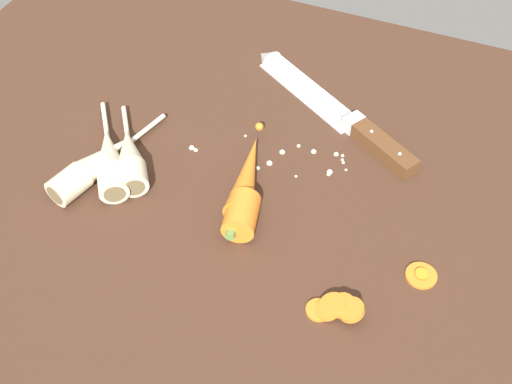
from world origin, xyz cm
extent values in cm
cube|color=#42281C|center=(0.00, 0.00, -2.00)|extent=(120.00, 90.00, 4.00)
cube|color=silver|center=(-0.84, 21.43, 0.25)|extent=(19.42, 14.05, 0.50)
cone|color=silver|center=(-10.45, 27.19, 0.25)|extent=(4.61, 4.94, 3.96)
cube|color=silver|center=(7.74, 16.29, 1.10)|extent=(3.23, 3.55, 2.20)
cube|color=brown|center=(13.31, 12.95, 1.10)|extent=(10.87, 8.06, 2.20)
sphere|color=silver|center=(10.91, 14.39, 2.20)|extent=(0.50, 0.50, 0.50)
sphere|color=silver|center=(15.71, 11.51, 2.20)|extent=(0.50, 0.50, 0.50)
cylinder|color=orange|center=(-0.48, -6.74, 2.10)|extent=(5.40, 6.59, 4.20)
cone|color=orange|center=(-2.06, 0.02, 2.10)|extent=(7.04, 14.43, 3.99)
sphere|color=orange|center=(-4.20, 9.23, 2.10)|extent=(1.20, 1.20, 1.20)
cylinder|color=#5B7F3D|center=(0.31, -10.14, 2.10)|extent=(1.40, 1.25, 1.20)
cylinder|color=beige|center=(-16.06, -6.24, 2.00)|extent=(5.61, 5.63, 4.00)
cone|color=beige|center=(-19.35, -1.66, 2.00)|extent=(7.29, 8.07, 3.80)
cylinder|color=beige|center=(-22.71, 3.02, 1.10)|extent=(5.12, 6.74, 0.70)
cylinder|color=brown|center=(-14.88, -7.88, 2.00)|extent=(2.45, 1.88, 2.80)
cylinder|color=beige|center=(-23.06, -10.74, 2.00)|extent=(5.07, 5.67, 4.00)
cone|color=beige|center=(-21.41, -4.24, 2.00)|extent=(5.80, 9.26, 3.80)
cylinder|color=beige|center=(-19.72, 2.42, 1.10)|extent=(2.97, 9.18, 0.70)
cylinder|color=brown|center=(-23.66, -13.08, 2.00)|extent=(2.79, 0.98, 2.80)
cylinder|color=beige|center=(-18.02, -8.05, 2.00)|extent=(5.92, 6.03, 4.00)
cone|color=beige|center=(-21.80, -3.00, 2.00)|extent=(7.88, 8.74, 3.80)
cylinder|color=beige|center=(-25.67, 2.18, 1.10)|extent=(5.79, 7.42, 0.70)
cylinder|color=brown|center=(-16.66, -9.87, 2.00)|extent=(2.42, 1.92, 2.80)
cylinder|color=orange|center=(13.25, -14.86, 0.35)|extent=(3.02, 3.02, 0.70)
cylinder|color=orange|center=(14.20, -14.57, 0.60)|extent=(3.08, 2.99, 1.91)
cylinder|color=orange|center=(14.63, -14.04, 0.84)|extent=(3.31, 3.22, 1.91)
cylinder|color=orange|center=(15.64, -13.80, 1.08)|extent=(3.25, 3.17, 1.74)
cylinder|color=orange|center=(16.74, -14.11, 1.33)|extent=(3.30, 3.21, 1.83)
cylinder|color=orange|center=(23.06, -5.57, 0.35)|extent=(3.80, 3.80, 0.70)
cylinder|color=orange|center=(23.06, -5.57, 0.62)|extent=(1.60, 1.60, 0.16)
sphere|color=beige|center=(8.64, 9.03, 0.22)|extent=(0.45, 0.45, 0.45)
sphere|color=beige|center=(7.46, 6.58, 0.41)|extent=(0.82, 0.82, 0.82)
sphere|color=beige|center=(8.34, 9.50, 0.22)|extent=(0.43, 0.43, 0.43)
sphere|color=beige|center=(1.71, 9.73, 0.29)|extent=(0.57, 0.57, 0.57)
sphere|color=beige|center=(-6.17, 8.68, 0.21)|extent=(0.42, 0.42, 0.42)
sphere|color=beige|center=(7.46, 6.09, 0.29)|extent=(0.57, 0.57, 0.57)
sphere|color=beige|center=(9.42, 7.84, 0.21)|extent=(0.41, 0.41, 0.41)
sphere|color=beige|center=(-0.19, 7.64, 0.42)|extent=(0.83, 0.83, 0.83)
sphere|color=beige|center=(4.10, 9.48, 0.40)|extent=(0.81, 0.81, 0.81)
sphere|color=beige|center=(7.21, 10.21, 0.37)|extent=(0.74, 0.74, 0.74)
sphere|color=beige|center=(8.14, 10.30, 0.25)|extent=(0.51, 0.51, 0.51)
sphere|color=beige|center=(-12.25, 3.42, 0.42)|extent=(0.83, 0.83, 0.83)
sphere|color=beige|center=(-1.98, 3.41, 0.29)|extent=(0.59, 0.59, 0.59)
sphere|color=beige|center=(-11.52, 3.23, 0.30)|extent=(0.61, 0.61, 0.61)
sphere|color=beige|center=(3.44, 4.00, 0.20)|extent=(0.41, 0.41, 0.41)
sphere|color=beige|center=(-0.85, 4.89, 0.43)|extent=(0.87, 0.87, 0.87)
camera|label=1|loc=(21.45, -52.97, 64.08)|focal=44.66mm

